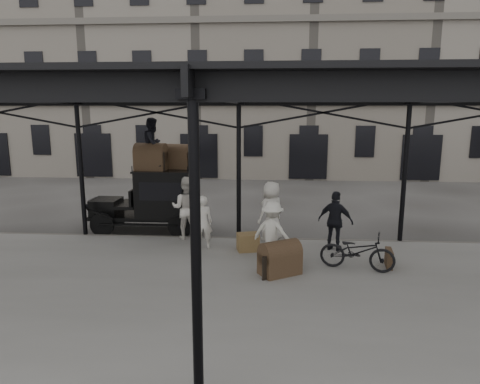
{
  "coord_description": "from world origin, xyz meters",
  "views": [
    {
      "loc": [
        0.92,
        -11.0,
        4.19
      ],
      "look_at": [
        0.07,
        1.6,
        1.7
      ],
      "focal_mm": 32.0,
      "sensor_mm": 36.0,
      "label": 1
    }
  ],
  "objects_px": {
    "porter_left": "(203,222)",
    "steamer_trunk_platform": "(280,260)",
    "porter_official": "(335,221)",
    "bicycle": "(357,251)",
    "taxi": "(157,197)",
    "steamer_trunk_roof_near": "(151,159)"
  },
  "relations": [
    {
      "from": "porter_left",
      "to": "steamer_trunk_platform",
      "type": "xyz_separation_m",
      "value": [
        2.2,
        -1.84,
        -0.43
      ]
    },
    {
      "from": "bicycle",
      "to": "steamer_trunk_roof_near",
      "type": "bearing_deg",
      "value": 77.3
    },
    {
      "from": "bicycle",
      "to": "steamer_trunk_platform",
      "type": "xyz_separation_m",
      "value": [
        -1.95,
        -0.42,
        -0.13
      ]
    },
    {
      "from": "porter_left",
      "to": "steamer_trunk_platform",
      "type": "bearing_deg",
      "value": 128.08
    },
    {
      "from": "taxi",
      "to": "porter_left",
      "type": "xyz_separation_m",
      "value": [
        1.89,
        -2.1,
        -0.27
      ]
    },
    {
      "from": "bicycle",
      "to": "taxi",
      "type": "bearing_deg",
      "value": 75.2
    },
    {
      "from": "taxi",
      "to": "steamer_trunk_platform",
      "type": "distance_m",
      "value": 5.72
    },
    {
      "from": "porter_left",
      "to": "porter_official",
      "type": "xyz_separation_m",
      "value": [
        3.82,
        0.1,
        0.08
      ]
    },
    {
      "from": "porter_left",
      "to": "porter_official",
      "type": "distance_m",
      "value": 3.82
    },
    {
      "from": "porter_left",
      "to": "bicycle",
      "type": "distance_m",
      "value": 4.4
    },
    {
      "from": "porter_left",
      "to": "steamer_trunk_platform",
      "type": "height_order",
      "value": "porter_left"
    },
    {
      "from": "porter_official",
      "to": "steamer_trunk_roof_near",
      "type": "xyz_separation_m",
      "value": [
        -5.79,
        1.76,
        1.54
      ]
    },
    {
      "from": "taxi",
      "to": "steamer_trunk_platform",
      "type": "bearing_deg",
      "value": -43.98
    },
    {
      "from": "taxi",
      "to": "steamer_trunk_roof_near",
      "type": "relative_size",
      "value": 3.63
    },
    {
      "from": "porter_left",
      "to": "steamer_trunk_platform",
      "type": "relative_size",
      "value": 1.63
    },
    {
      "from": "porter_official",
      "to": "bicycle",
      "type": "xyz_separation_m",
      "value": [
        0.33,
        -1.52,
        -0.38
      ]
    },
    {
      "from": "porter_official",
      "to": "taxi",
      "type": "bearing_deg",
      "value": 5.88
    },
    {
      "from": "taxi",
      "to": "porter_left",
      "type": "relative_size",
      "value": 2.33
    },
    {
      "from": "bicycle",
      "to": "steamer_trunk_roof_near",
      "type": "relative_size",
      "value": 1.84
    },
    {
      "from": "taxi",
      "to": "porter_official",
      "type": "relative_size",
      "value": 2.12
    },
    {
      "from": "porter_official",
      "to": "bicycle",
      "type": "height_order",
      "value": "porter_official"
    },
    {
      "from": "steamer_trunk_roof_near",
      "to": "porter_left",
      "type": "bearing_deg",
      "value": -37.72
    }
  ]
}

